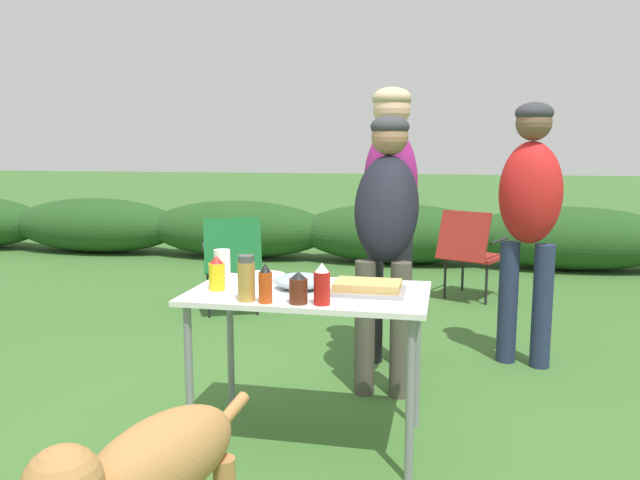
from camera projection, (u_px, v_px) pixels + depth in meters
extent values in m
plane|color=#3D6B2D|center=(310.00, 441.00, 3.00)|extent=(60.00, 60.00, 0.00)
ellipsoid|color=#234C1E|center=(96.00, 225.00, 8.35)|extent=(2.40, 0.90, 0.73)
ellipsoid|color=#234C1E|center=(238.00, 229.00, 7.94)|extent=(2.40, 0.90, 0.73)
ellipsoid|color=#234C1E|center=(395.00, 233.00, 7.54)|extent=(2.40, 0.90, 0.73)
ellipsoid|color=#234C1E|center=(570.00, 238.00, 7.14)|extent=(2.40, 0.90, 0.73)
cube|color=silver|center=(309.00, 293.00, 2.89)|extent=(1.10, 0.64, 0.02)
cylinder|color=gray|center=(189.00, 383.00, 2.79)|extent=(0.04, 0.04, 0.71)
cylinder|color=gray|center=(410.00, 400.00, 2.59)|extent=(0.04, 0.04, 0.71)
cylinder|color=gray|center=(231.00, 345.00, 3.31)|extent=(0.04, 0.04, 0.71)
cylinder|color=gray|center=(417.00, 358.00, 3.11)|extent=(0.04, 0.04, 0.71)
cube|color=#9E9EA3|center=(368.00, 291.00, 2.83)|extent=(0.34, 0.23, 0.02)
cube|color=tan|center=(368.00, 285.00, 2.83)|extent=(0.30, 0.20, 0.04)
cylinder|color=white|center=(263.00, 278.00, 3.11)|extent=(0.23, 0.23, 0.03)
ellipsoid|color=#99B2CC|center=(300.00, 281.00, 2.93)|extent=(0.24, 0.24, 0.07)
cylinder|color=white|center=(222.00, 266.00, 3.05)|extent=(0.08, 0.08, 0.16)
cylinder|color=red|center=(322.00, 288.00, 2.63)|extent=(0.07, 0.07, 0.14)
cone|color=white|center=(322.00, 267.00, 2.61)|extent=(0.06, 0.06, 0.04)
cylinder|color=#562314|center=(298.00, 291.00, 2.65)|extent=(0.08, 0.08, 0.11)
cone|color=black|center=(298.00, 275.00, 2.64)|extent=(0.07, 0.07, 0.03)
cylinder|color=#CC4214|center=(265.00, 287.00, 2.66)|extent=(0.06, 0.06, 0.13)
cone|color=black|center=(265.00, 268.00, 2.65)|extent=(0.05, 0.05, 0.04)
cylinder|color=#B2893D|center=(246.00, 282.00, 2.69)|extent=(0.08, 0.08, 0.17)
cylinder|color=#4C4C4C|center=(246.00, 259.00, 2.68)|extent=(0.07, 0.07, 0.03)
cylinder|color=yellow|center=(217.00, 277.00, 2.90)|extent=(0.07, 0.07, 0.13)
cone|color=red|center=(216.00, 260.00, 2.89)|extent=(0.06, 0.06, 0.04)
cylinder|color=#4C473D|center=(365.00, 328.00, 3.53)|extent=(0.12, 0.12, 0.77)
cylinder|color=#4C473D|center=(400.00, 330.00, 3.49)|extent=(0.12, 0.12, 0.77)
ellipsoid|color=black|center=(386.00, 208.00, 3.52)|extent=(0.37, 0.48, 0.68)
sphere|color=#936B4C|center=(390.00, 137.00, 3.57)|extent=(0.21, 0.21, 0.21)
ellipsoid|color=#333338|center=(390.00, 127.00, 3.57)|extent=(0.22, 0.22, 0.13)
cylinder|color=black|center=(375.00, 299.00, 4.05)|extent=(0.11, 0.11, 0.84)
cylinder|color=black|center=(403.00, 302.00, 3.97)|extent=(0.11, 0.11, 0.84)
ellipsoid|color=#931E70|center=(390.00, 183.00, 3.90)|extent=(0.39, 0.32, 0.68)
sphere|color=#DBAD89|center=(392.00, 109.00, 3.83)|extent=(0.23, 0.23, 0.23)
ellipsoid|color=tan|center=(392.00, 98.00, 3.82)|extent=(0.24, 0.24, 0.14)
cylinder|color=#232D4C|center=(508.00, 302.00, 4.06)|extent=(0.12, 0.12, 0.79)
cylinder|color=#232D4C|center=(542.00, 306.00, 3.96)|extent=(0.12, 0.12, 0.79)
ellipsoid|color=red|center=(530.00, 193.00, 3.90)|extent=(0.46, 0.39, 0.64)
sphere|color=brown|center=(534.00, 123.00, 3.84)|extent=(0.22, 0.22, 0.22)
ellipsoid|color=#333338|center=(534.00, 113.00, 3.83)|extent=(0.23, 0.23, 0.13)
ellipsoid|color=#B27A42|center=(162.00, 459.00, 1.70)|extent=(0.39, 0.59, 0.24)
cylinder|color=#B27A42|center=(230.00, 414.00, 1.96)|extent=(0.09, 0.17, 0.09)
cube|color=#19602D|center=(231.00, 266.00, 5.34)|extent=(0.60, 0.60, 0.03)
cube|color=#19602D|center=(233.00, 245.00, 5.04)|extent=(0.49, 0.33, 0.44)
cylinder|color=black|center=(209.00, 295.00, 5.14)|extent=(0.02, 0.02, 0.38)
cylinder|color=black|center=(257.00, 293.00, 5.22)|extent=(0.02, 0.02, 0.38)
cylinder|color=black|center=(208.00, 285.00, 5.53)|extent=(0.02, 0.02, 0.38)
cylinder|color=black|center=(253.00, 283.00, 5.61)|extent=(0.02, 0.02, 0.38)
cylinder|color=black|center=(204.00, 247.00, 5.27)|extent=(0.18, 0.39, 0.02)
cylinder|color=black|center=(258.00, 246.00, 5.36)|extent=(0.18, 0.39, 0.02)
cube|color=maroon|center=(475.00, 257.00, 5.81)|extent=(0.61, 0.61, 0.03)
cube|color=maroon|center=(463.00, 236.00, 5.55)|extent=(0.49, 0.34, 0.44)
cylinder|color=black|center=(445.00, 278.00, 5.79)|extent=(0.02, 0.02, 0.38)
cylinder|color=black|center=(486.00, 284.00, 5.56)|extent=(0.02, 0.02, 0.38)
cylinder|color=black|center=(463.00, 272.00, 6.11)|extent=(0.02, 0.02, 0.38)
cylinder|color=black|center=(502.00, 276.00, 5.88)|extent=(0.02, 0.02, 0.38)
cylinder|color=black|center=(452.00, 236.00, 5.91)|extent=(0.19, 0.39, 0.02)
cylinder|color=black|center=(500.00, 241.00, 5.64)|extent=(0.19, 0.39, 0.02)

